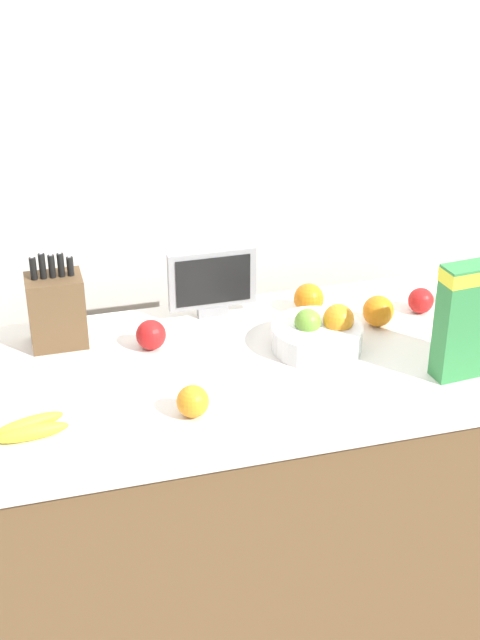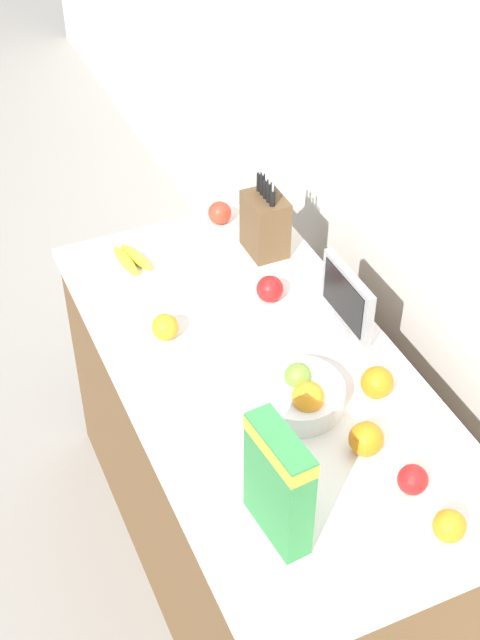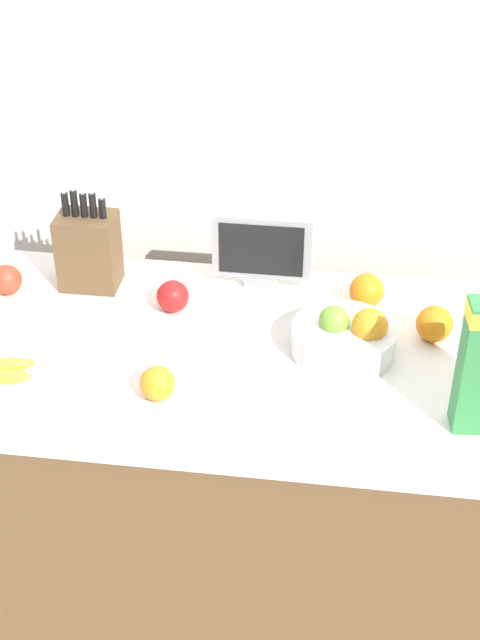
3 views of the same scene
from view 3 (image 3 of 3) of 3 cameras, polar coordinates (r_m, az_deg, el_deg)
ground_plane at (r=2.70m, az=1.82°, el=-17.27°), size 14.00×14.00×0.00m
wall_back at (r=2.42m, az=3.99°, el=14.52°), size 9.00×0.06×2.60m
counter at (r=2.37m, az=2.01°, el=-10.67°), size 1.59×0.77×0.88m
knife_block at (r=2.32m, az=-9.67°, el=4.46°), size 0.15×0.11×0.31m
small_monitor at (r=2.28m, az=1.40°, el=4.50°), size 0.25×0.03×0.20m
fruit_bowl at (r=2.08m, az=6.78°, el=-1.08°), size 0.24×0.24×0.12m
apple_by_knife_block at (r=2.36m, az=-14.71°, el=2.51°), size 0.08×0.08×0.08m
apple_rear at (r=2.22m, az=-4.33°, el=1.52°), size 0.08×0.08×0.08m
orange_mid_right at (r=2.16m, az=12.34°, el=-0.23°), size 0.09×0.09×0.09m
orange_back_center at (r=2.26m, az=8.11°, el=1.87°), size 0.09×0.09×0.09m
orange_front_center at (r=1.94m, az=-5.29°, el=-4.06°), size 0.08×0.08×0.08m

